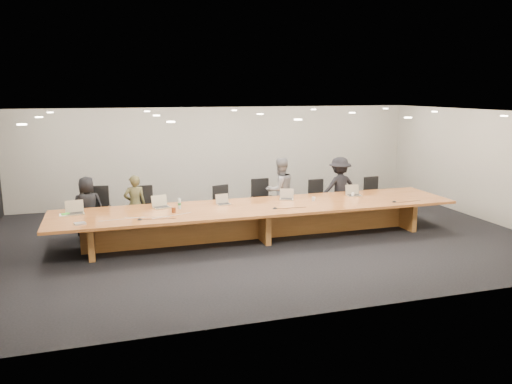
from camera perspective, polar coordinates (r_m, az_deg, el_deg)
ground at (r=11.31m, az=0.45°, el=-5.26°), size 12.00×12.00×0.00m
back_wall at (r=14.81m, az=-4.20°, el=4.24°), size 12.00×0.02×2.80m
conference_table at (r=11.17m, az=0.45°, el=-2.70°), size 9.00×1.80×0.75m
chair_far_left at (r=11.98m, az=-17.69°, el=-2.06°), size 0.68×0.68×1.13m
chair_left at (r=11.97m, az=-12.59°, el=-1.90°), size 0.58×0.58×1.09m
chair_mid_left at (r=12.20m, az=-3.59°, el=-1.58°), size 0.64×0.64×1.01m
chair_mid_right at (r=12.56m, az=0.80°, el=-0.98°), size 0.59×0.59×1.10m
chair_right at (r=13.07m, az=7.21°, el=-0.77°), size 0.54×0.54×1.01m
chair_far_right at (r=13.65m, az=13.43°, el=-0.44°), size 0.56×0.56×1.03m
person_a at (r=11.76m, az=-18.67°, el=-1.69°), size 0.75×0.56×1.40m
person_b at (r=11.83m, az=-13.66°, el=-1.39°), size 0.53×0.37×1.38m
person_c at (r=12.53m, az=2.77°, el=0.22°), size 0.92×0.79×1.63m
person_d at (r=13.07m, az=9.50°, el=0.48°), size 1.05×0.63×1.60m
laptop_a at (r=10.97m, az=-20.02°, el=-1.68°), size 0.39×0.30×0.29m
laptop_b at (r=11.06m, az=-10.76°, el=-1.10°), size 0.41×0.34×0.28m
laptop_c at (r=11.21m, az=-3.72°, el=-0.86°), size 0.33×0.25×0.24m
laptop_d at (r=11.72m, az=3.51°, el=-0.26°), size 0.39×0.34×0.25m
laptop_e at (r=12.35m, az=11.15°, el=0.18°), size 0.36×0.27×0.27m
water_bottle at (r=10.91m, az=-8.75°, el=-1.36°), size 0.08×0.08×0.22m
amber_mug at (r=10.62m, az=-9.39°, el=-2.03°), size 0.11×0.11×0.11m
paper_cup_near at (r=11.64m, az=6.59°, el=-0.81°), size 0.09×0.09×0.09m
paper_cup_far at (r=12.30m, az=11.01°, el=-0.29°), size 0.10×0.10×0.09m
notepad at (r=11.00m, az=-20.89°, el=-2.43°), size 0.28×0.23×0.02m
lime_gadget at (r=10.98m, az=-20.96°, el=-2.35°), size 0.17×0.13×0.02m
av_box at (r=10.15m, az=-19.48°, el=-3.41°), size 0.24×0.20×0.03m
mic_left at (r=10.16m, az=-13.14°, el=-3.04°), size 0.13×0.13×0.03m
mic_center at (r=10.83m, az=2.18°, el=-1.84°), size 0.12×0.12×0.03m
mic_right at (r=11.90m, az=15.55°, el=-1.05°), size 0.14×0.14×0.03m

